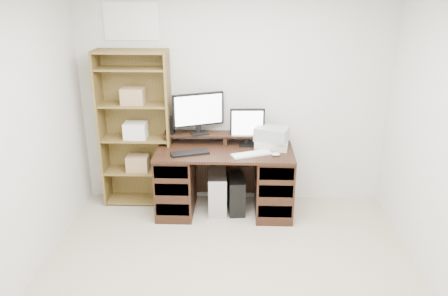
# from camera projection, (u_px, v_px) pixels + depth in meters

# --- Properties ---
(room) EXTENTS (3.54, 4.04, 2.54)m
(room) POSITION_uv_depth(u_px,v_px,m) (228.00, 166.00, 3.08)
(room) COLOR #BBAD92
(room) RESTS_ON ground
(desk) EXTENTS (1.50, 0.70, 0.75)m
(desk) POSITION_uv_depth(u_px,v_px,m) (225.00, 180.00, 4.92)
(desk) COLOR black
(desk) RESTS_ON ground
(riser_shelf) EXTENTS (1.40, 0.22, 0.12)m
(riser_shelf) POSITION_uv_depth(u_px,v_px,m) (225.00, 136.00, 4.95)
(riser_shelf) COLOR black
(riser_shelf) RESTS_ON desk
(monitor_wide) EXTENTS (0.56, 0.26, 0.46)m
(monitor_wide) POSITION_uv_depth(u_px,v_px,m) (198.00, 111.00, 4.85)
(monitor_wide) COLOR black
(monitor_wide) RESTS_ON riser_shelf
(monitor_small) EXTENTS (0.39, 0.15, 0.42)m
(monitor_small) POSITION_uv_depth(u_px,v_px,m) (247.00, 125.00, 4.86)
(monitor_small) COLOR black
(monitor_small) RESTS_ON desk
(speaker) EXTENTS (0.09, 0.09, 0.20)m
(speaker) POSITION_uv_depth(u_px,v_px,m) (170.00, 125.00, 4.89)
(speaker) COLOR black
(speaker) RESTS_ON riser_shelf
(keyboard_black) EXTENTS (0.43, 0.26, 0.02)m
(keyboard_black) POSITION_uv_depth(u_px,v_px,m) (190.00, 153.00, 4.66)
(keyboard_black) COLOR black
(keyboard_black) RESTS_ON desk
(keyboard_white) EXTENTS (0.44, 0.28, 0.02)m
(keyboard_white) POSITION_uv_depth(u_px,v_px,m) (251.00, 154.00, 4.64)
(keyboard_white) COLOR white
(keyboard_white) RESTS_ON desk
(mouse) EXTENTS (0.10, 0.07, 0.04)m
(mouse) POSITION_uv_depth(u_px,v_px,m) (276.00, 154.00, 4.61)
(mouse) COLOR silver
(mouse) RESTS_ON desk
(printer) EXTENTS (0.39, 0.32, 0.09)m
(printer) POSITION_uv_depth(u_px,v_px,m) (271.00, 144.00, 4.83)
(printer) COLOR beige
(printer) RESTS_ON desk
(basket) EXTENTS (0.41, 0.35, 0.15)m
(basket) POSITION_uv_depth(u_px,v_px,m) (272.00, 134.00, 4.79)
(basket) COLOR #9DA3A8
(basket) RESTS_ON printer
(tower_silver) EXTENTS (0.23, 0.47, 0.46)m
(tower_silver) POSITION_uv_depth(u_px,v_px,m) (217.00, 191.00, 5.00)
(tower_silver) COLOR #BABBC1
(tower_silver) RESTS_ON ground
(tower_black) EXTENTS (0.22, 0.43, 0.41)m
(tower_black) POSITION_uv_depth(u_px,v_px,m) (236.00, 194.00, 5.00)
(tower_black) COLOR black
(tower_black) RESTS_ON ground
(bookshelf) EXTENTS (0.80, 0.30, 1.80)m
(bookshelf) POSITION_uv_depth(u_px,v_px,m) (136.00, 128.00, 4.96)
(bookshelf) COLOR brown
(bookshelf) RESTS_ON ground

